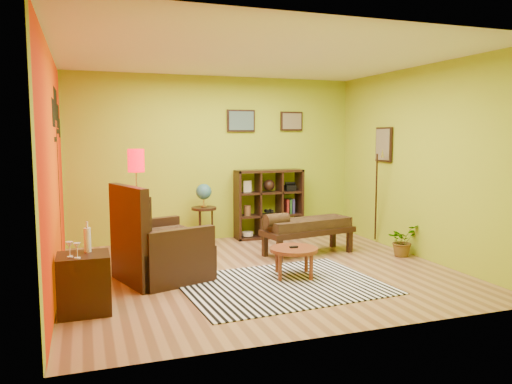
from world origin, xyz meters
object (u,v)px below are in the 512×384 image
object	(u,v)px
armchair	(158,251)
cube_shelf	(270,204)
globe_table	(204,199)
potted_plant	(402,244)
bench	(306,227)
coffee_table	(294,252)
side_cabinet	(84,283)
floor_lamp	(136,171)

from	to	relation	value
armchair	cube_shelf	size ratio (longest dim) A/B	1.03
globe_table	potted_plant	distance (m)	3.21
cube_shelf	bench	bearing A→B (deg)	-87.32
coffee_table	side_cabinet	world-z (taller)	side_cabinet
floor_lamp	cube_shelf	world-z (taller)	floor_lamp
armchair	globe_table	world-z (taller)	armchair
coffee_table	floor_lamp	size ratio (longest dim) A/B	0.38
globe_table	bench	xyz separation A→B (m)	(1.28, -1.22, -0.33)
coffee_table	armchair	xyz separation A→B (m)	(-1.65, 0.45, 0.04)
armchair	bench	world-z (taller)	armchair
floor_lamp	potted_plant	size ratio (longest dim) A/B	3.38
floor_lamp	globe_table	world-z (taller)	floor_lamp
globe_table	potted_plant	bearing A→B (deg)	-34.39
floor_lamp	globe_table	size ratio (longest dim) A/B	1.59
side_cabinet	potted_plant	distance (m)	4.61
coffee_table	cube_shelf	distance (m)	2.51
side_cabinet	cube_shelf	xyz separation A→B (m)	(3.11, 2.92, 0.29)
armchair	cube_shelf	bearing A→B (deg)	41.48
armchair	potted_plant	size ratio (longest dim) A/B	2.61
bench	armchair	bearing A→B (deg)	-165.42
armchair	cube_shelf	xyz separation A→B (m)	(2.24, 1.98, 0.24)
globe_table	bench	world-z (taller)	globe_table
side_cabinet	floor_lamp	bearing A→B (deg)	69.97
cube_shelf	potted_plant	world-z (taller)	cube_shelf
floor_lamp	bench	size ratio (longest dim) A/B	1.06
side_cabinet	globe_table	size ratio (longest dim) A/B	0.91
armchair	coffee_table	bearing A→B (deg)	-15.31
armchair	cube_shelf	distance (m)	2.99
armchair	floor_lamp	xyz separation A→B (m)	(-0.13, 1.12, 0.93)
bench	potted_plant	size ratio (longest dim) A/B	3.18
floor_lamp	potted_plant	xyz separation A→B (m)	(3.75, -1.08, -1.11)
floor_lamp	armchair	bearing A→B (deg)	-83.48
potted_plant	coffee_table	bearing A→B (deg)	-166.07
armchair	globe_table	bearing A→B (deg)	60.86
side_cabinet	globe_table	bearing A→B (deg)	55.55
side_cabinet	bench	distance (m)	3.53
side_cabinet	bench	size ratio (longest dim) A/B	0.61
floor_lamp	bench	xyz separation A→B (m)	(2.43, -0.52, -0.87)
coffee_table	globe_table	distance (m)	2.40
side_cabinet	bench	world-z (taller)	side_cabinet
cube_shelf	potted_plant	distance (m)	2.42
side_cabinet	floor_lamp	xyz separation A→B (m)	(0.75, 2.06, 0.99)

